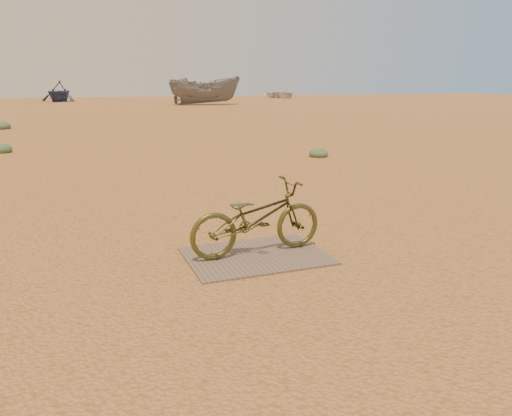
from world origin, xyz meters
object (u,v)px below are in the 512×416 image
object	(u,v)px
plywood_board	(256,256)
bicycle	(257,218)
boat_mid_right	(205,91)
boat_far_left	(59,91)
boat_far_right	(281,94)

from	to	relation	value
plywood_board	bicycle	bearing A→B (deg)	63.27
bicycle	boat_mid_right	size ratio (longest dim) A/B	0.26
boat_far_left	boat_far_right	size ratio (longest dim) A/B	0.78
plywood_board	boat_far_left	distance (m)	46.49
boat_far_right	boat_far_left	bearing A→B (deg)	178.54
bicycle	boat_far_left	distance (m)	46.43
boat_mid_right	boat_far_right	bearing A→B (deg)	-36.96
plywood_board	boat_mid_right	distance (m)	36.63
bicycle	boat_far_right	distance (m)	53.82
bicycle	plywood_board	bearing A→B (deg)	149.44
bicycle	boat_mid_right	distance (m)	36.55
bicycle	boat_far_right	bearing A→B (deg)	-27.57
bicycle	boat_mid_right	world-z (taller)	boat_mid_right
boat_far_right	bicycle	bearing A→B (deg)	-122.11
plywood_board	boat_far_right	distance (m)	53.89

